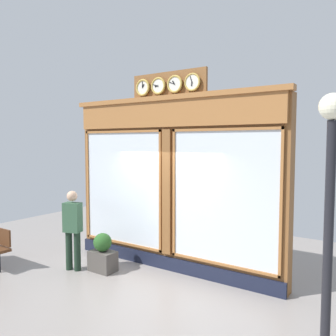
# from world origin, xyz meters

# --- Properties ---
(ground_plane) EXTENTS (14.00, 14.00, 0.00)m
(ground_plane) POSITION_xyz_m (0.00, 2.80, 0.00)
(ground_plane) COLOR gray
(shop_facade) EXTENTS (5.08, 0.42, 4.14)m
(shop_facade) POSITION_xyz_m (0.00, -0.13, 1.85)
(shop_facade) COLOR brown
(shop_facade) RESTS_ON ground_plane
(pedestrian) EXTENTS (0.41, 0.31, 1.69)m
(pedestrian) POSITION_xyz_m (1.64, 1.16, 0.93)
(pedestrian) COLOR #1C2F21
(pedestrian) RESTS_ON ground_plane
(street_lamp) EXTENTS (0.28, 0.28, 3.21)m
(street_lamp) POSITION_xyz_m (-3.45, 2.05, 2.15)
(street_lamp) COLOR black
(street_lamp) RESTS_ON ground_plane
(planter_box) EXTENTS (0.56, 0.36, 0.42)m
(planter_box) POSITION_xyz_m (1.08, 0.85, 0.21)
(planter_box) COLOR #4C4742
(planter_box) RESTS_ON ground_plane
(planter_shrub) EXTENTS (0.38, 0.38, 0.38)m
(planter_shrub) POSITION_xyz_m (1.08, 0.85, 0.61)
(planter_shrub) COLOR #285623
(planter_shrub) RESTS_ON planter_box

